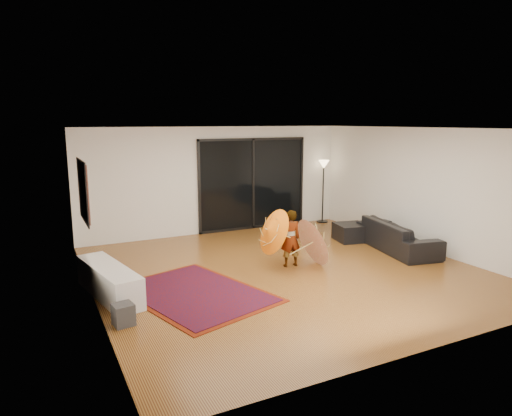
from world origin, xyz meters
TOP-DOWN VIEW (x-y plane):
  - floor at (0.00, 0.00)m, footprint 7.00×7.00m
  - ceiling at (0.00, 0.00)m, footprint 7.00×7.00m
  - wall_back at (0.00, 3.50)m, footprint 7.00×0.00m
  - wall_front at (0.00, -3.50)m, footprint 7.00×0.00m
  - wall_left at (-3.50, 0.00)m, footprint 0.00×7.00m
  - wall_right at (3.50, 0.00)m, footprint 0.00×7.00m
  - sliding_door at (1.00, 3.47)m, footprint 3.06×0.07m
  - painting at (-3.46, 1.00)m, footprint 0.04×1.28m
  - media_console at (-3.25, 0.16)m, footprint 0.81×1.91m
  - speaker at (-3.25, -1.05)m, footprint 0.31×0.31m
  - persian_rug at (-1.96, -0.37)m, footprint 2.53×3.02m
  - sofa at (2.95, 0.14)m, footprint 1.29×2.36m
  - ottoman at (2.54, 1.24)m, footprint 0.84×0.84m
  - floor_lamp at (3.10, 3.25)m, footprint 0.30×0.30m
  - child at (0.22, 0.20)m, footprint 0.44×0.32m
  - parasol_orange at (-0.33, 0.15)m, footprint 0.52×0.91m
  - parasol_white at (0.82, 0.05)m, footprint 0.53×1.00m

SIDE VIEW (x-z plane):
  - floor at x=0.00m, z-range 0.00..0.00m
  - persian_rug at x=-1.96m, z-range 0.00..0.02m
  - speaker at x=-3.25m, z-range 0.00..0.31m
  - ottoman at x=2.54m, z-range 0.00..0.41m
  - media_console at x=-3.25m, z-range 0.00..0.51m
  - sofa at x=2.95m, z-range 0.00..0.65m
  - parasol_white at x=0.82m, z-range 0.00..1.01m
  - child at x=0.22m, z-range 0.00..1.13m
  - parasol_orange at x=-0.33m, z-range 0.28..1.19m
  - sliding_door at x=1.00m, z-range 0.00..2.40m
  - wall_back at x=0.00m, z-range -2.15..4.85m
  - wall_front at x=0.00m, z-range -2.15..4.85m
  - wall_left at x=-3.50m, z-range -2.15..4.85m
  - wall_right at x=3.50m, z-range -2.15..4.85m
  - floor_lamp at x=3.10m, z-range 0.51..2.27m
  - painting at x=-3.46m, z-range 1.11..2.19m
  - ceiling at x=0.00m, z-range 2.70..2.70m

